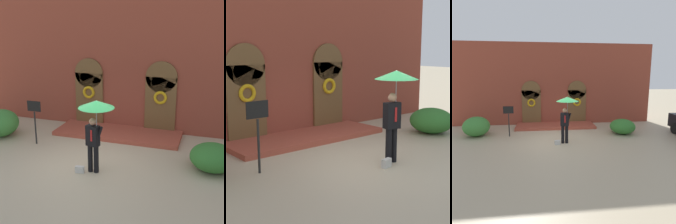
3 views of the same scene
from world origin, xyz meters
The scene contains 7 objects.
ground_plane centered at (0.00, 0.00, 0.00)m, with size 80.00×80.00×0.00m, color tan.
building_facade centered at (0.00, 4.15, 2.68)m, with size 14.00×2.30×5.60m.
person_with_umbrella centered at (0.34, -0.32, 1.91)m, with size 1.10×1.10×2.36m.
handbag centered at (-0.15, -0.52, 0.11)m, with size 0.28×0.12×0.22m, color #B7B7B2.
sign_post centered at (-2.73, 1.16, 1.16)m, with size 0.56×0.06×1.72m.
shrub_left centered at (-4.60, 1.47, 0.55)m, with size 1.46×1.57×1.11m, color #387A33.
shrub_right centered at (3.83, 1.01, 0.43)m, with size 1.46×1.50×0.87m, color #2D6B28.
Camera 3 is at (-0.88, -9.99, 3.35)m, focal length 32.00 mm.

